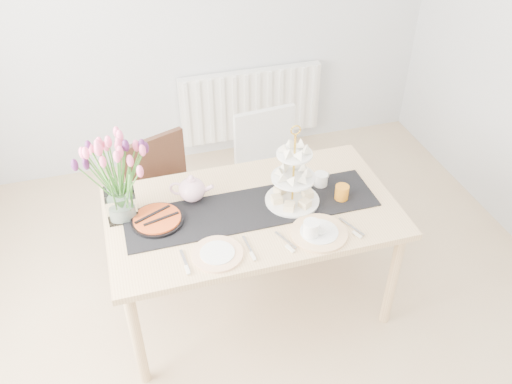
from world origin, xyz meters
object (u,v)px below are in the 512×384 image
object	(u,v)px
tulip_vase	(114,168)
mug_orange	(342,193)
radiator	(251,104)
dining_table	(252,220)
tart_tin	(157,220)
teapot	(192,190)
chair_white	(271,165)
cake_stand	(293,184)
cream_jug	(321,180)
plate_left	(217,254)
chair_brown	(166,194)
plate_right	(319,233)
mug_white	(311,230)

from	to	relation	value
tulip_vase	mug_orange	xyz separation A→B (m)	(1.20, -0.20, -0.27)
radiator	mug_orange	bearing A→B (deg)	-88.89
mug_orange	dining_table	bearing A→B (deg)	142.53
tart_tin	teapot	bearing A→B (deg)	31.60
chair_white	cake_stand	bearing A→B (deg)	-104.10
cream_jug	plate_left	size ratio (longest dim) A/B	0.31
tart_tin	plate_left	world-z (taller)	tart_tin
cream_jug	teapot	bearing A→B (deg)	149.86
chair_brown	tulip_vase	xyz separation A→B (m)	(-0.28, -0.43, 0.56)
cake_stand	plate_right	distance (m)	0.32
cream_jug	plate_right	size ratio (longest dim) A/B	0.27
cake_stand	dining_table	bearing A→B (deg)	179.16
radiator	plate_left	distance (m)	2.14
dining_table	cream_jug	distance (m)	0.47
radiator	cream_jug	bearing A→B (deg)	-91.12
chair_white	dining_table	bearing A→B (deg)	-121.29
plate_right	plate_left	bearing A→B (deg)	180.00
plate_left	tulip_vase	bearing A→B (deg)	133.73
tart_tin	mug_orange	distance (m)	1.03
tart_tin	cream_jug	bearing A→B (deg)	3.59
chair_white	chair_brown	bearing A→B (deg)	-176.63
radiator	tulip_vase	world-z (taller)	tulip_vase
dining_table	cream_jug	xyz separation A→B (m)	(0.44, 0.10, 0.12)
tart_tin	plate_left	distance (m)	0.42
dining_table	radiator	bearing A→B (deg)	74.35
tart_tin	radiator	bearing A→B (deg)	59.01
dining_table	tart_tin	size ratio (longest dim) A/B	5.62
dining_table	chair_brown	xyz separation A→B (m)	(-0.41, 0.58, -0.16)
chair_white	cream_jug	xyz separation A→B (m)	(0.11, -0.61, 0.28)
chair_white	plate_right	world-z (taller)	chair_white
dining_table	plate_right	bearing A→B (deg)	-46.64
radiator	mug_orange	world-z (taller)	mug_orange
chair_white	plate_right	size ratio (longest dim) A/B	2.94
tart_tin	dining_table	bearing A→B (deg)	-4.04
radiator	teapot	world-z (taller)	teapot
dining_table	teapot	distance (m)	0.38
radiator	mug_white	xyz separation A→B (m)	(-0.24, -1.99, 0.35)
plate_left	plate_right	xyz separation A→B (m)	(0.55, 0.00, 0.00)
mug_white	plate_left	distance (m)	0.50
cream_jug	mug_orange	size ratio (longest dim) A/B	0.88
dining_table	mug_orange	world-z (taller)	mug_orange
dining_table	plate_right	size ratio (longest dim) A/B	5.33
chair_brown	plate_right	world-z (taller)	chair_brown
chair_brown	plate_right	xyz separation A→B (m)	(0.69, -0.88, 0.25)
cream_jug	mug_white	xyz separation A→B (m)	(-0.21, -0.40, 0.01)
chair_white	teapot	bearing A→B (deg)	-145.89
cake_stand	tart_tin	bearing A→B (deg)	176.94
cake_stand	mug_orange	xyz separation A→B (m)	(0.27, -0.05, -0.08)
tart_tin	plate_right	size ratio (longest dim) A/B	0.95
cake_stand	teapot	xyz separation A→B (m)	(-0.53, 0.17, -0.05)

